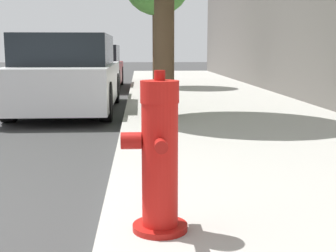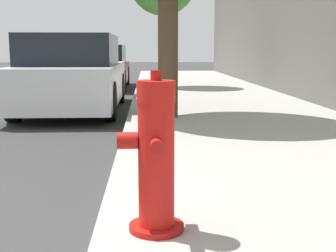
{
  "view_description": "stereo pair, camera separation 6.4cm",
  "coord_description": "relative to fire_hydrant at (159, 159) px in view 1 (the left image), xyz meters",
  "views": [
    {
      "loc": [
        2.26,
        -2.51,
        1.18
      ],
      "look_at": [
        2.49,
        1.27,
        0.55
      ],
      "focal_mm": 50.0,
      "sensor_mm": 36.0,
      "label": 1
    },
    {
      "loc": [
        2.32,
        -2.51,
        1.18
      ],
      "look_at": [
        2.49,
        1.27,
        0.55
      ],
      "focal_mm": 50.0,
      "sensor_mm": 36.0,
      "label": 2
    }
  ],
  "objects": [
    {
      "name": "fire_hydrant",
      "position": [
        0.0,
        0.0,
        0.0
      ],
      "size": [
        0.38,
        0.4,
        0.92
      ],
      "color": "#A91511",
      "rests_on": "sidewalk_slab"
    },
    {
      "name": "parked_car_near",
      "position": [
        -1.44,
        6.36,
        0.13
      ],
      "size": [
        1.76,
        4.3,
        1.44
      ],
      "color": "silver",
      "rests_on": "ground_plane"
    },
    {
      "name": "parked_car_mid",
      "position": [
        -1.5,
        11.6,
        0.06
      ],
      "size": [
        1.71,
        4.09,
        1.29
      ],
      "color": "maroon",
      "rests_on": "ground_plane"
    }
  ]
}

